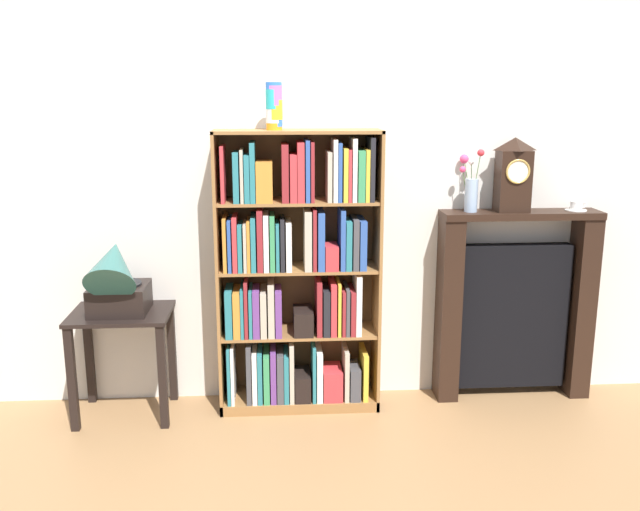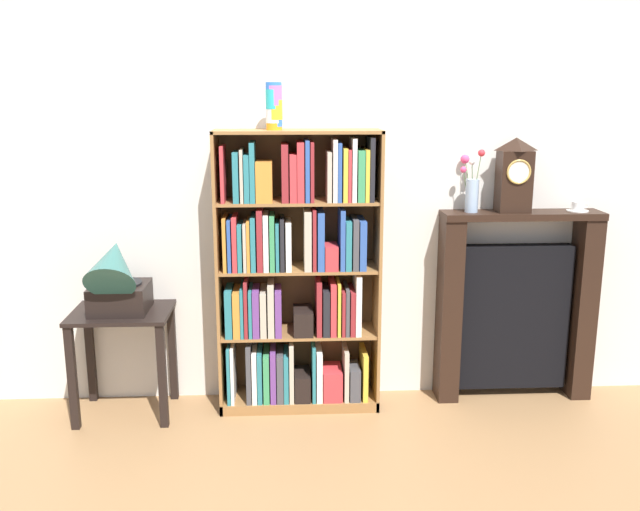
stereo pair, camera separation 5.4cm
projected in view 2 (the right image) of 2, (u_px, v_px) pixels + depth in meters
name	position (u px, v px, depth m)	size (l,w,h in m)	color
ground_plane	(300.00, 412.00, 4.03)	(7.73, 6.40, 0.02)	#997047
wall_back	(323.00, 184.00, 4.02)	(4.73, 0.08, 2.60)	silver
bookshelf	(297.00, 282.00, 3.94)	(0.93, 0.30, 1.62)	olive
cup_stack	(274.00, 106.00, 3.69)	(0.09, 0.09, 0.25)	orange
side_table_left	(123.00, 337.00, 3.90)	(0.55, 0.43, 0.62)	black
gramophone	(116.00, 278.00, 3.76)	(0.31, 0.44, 0.50)	black
fireplace_mantel	(515.00, 307.00, 4.12)	(0.93, 0.21, 1.15)	black
mantel_clock	(514.00, 175.00, 3.92)	(0.18, 0.15, 0.42)	black
flower_vase	(471.00, 188.00, 3.93)	(0.12, 0.15, 0.36)	#99B2D1
teacup_with_saucer	(578.00, 207.00, 3.98)	(0.12, 0.12, 0.06)	white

